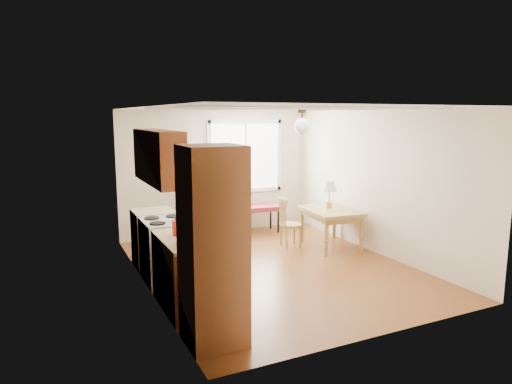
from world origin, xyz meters
TOP-DOWN VIEW (x-y plane):
  - room_shell at (0.00, 0.00)m, footprint 4.60×5.60m
  - kitchen_run at (-1.72, -0.63)m, footprint 0.65×3.40m
  - window_unit at (0.60, 2.47)m, footprint 1.64×0.05m
  - pendant_light at (0.70, 0.40)m, footprint 0.26×0.26m
  - refrigerator at (-0.10, 1.91)m, footprint 0.70×0.71m
  - bench at (0.58, 2.11)m, footprint 1.28×0.61m
  - dining_table at (1.48, 0.62)m, footprint 0.95×1.20m
  - chair at (0.74, 0.94)m, footprint 0.41×0.40m
  - table_lamp at (1.52, 0.76)m, footprint 0.29×0.29m
  - coffee_maker at (-1.72, -1.12)m, footprint 0.24×0.29m
  - kettle at (-1.75, -0.68)m, footprint 0.13×0.13m

SIDE VIEW (x-z plane):
  - bench at x=0.58m, z-range 0.22..0.79m
  - chair at x=0.74m, z-range 0.06..0.96m
  - dining_table at x=1.48m, z-range 0.25..0.95m
  - refrigerator at x=-0.10m, z-range 0.00..1.63m
  - kitchen_run at x=-1.72m, z-range -0.26..1.94m
  - kettle at x=-1.75m, z-range 0.88..1.13m
  - coffee_maker at x=-1.72m, z-range 0.85..1.25m
  - table_lamp at x=1.52m, z-range 0.81..1.32m
  - room_shell at x=0.00m, z-range -0.06..2.56m
  - window_unit at x=0.60m, z-range 0.79..2.31m
  - pendant_light at x=0.70m, z-range 2.04..2.44m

